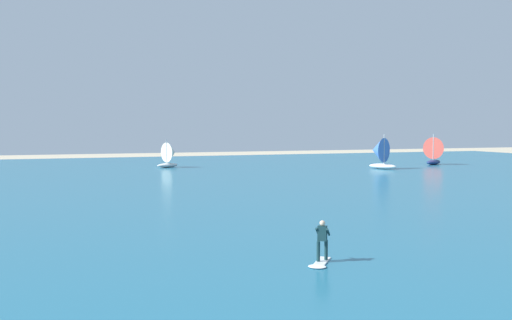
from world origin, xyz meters
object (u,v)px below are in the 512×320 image
(kitesurfer, at_px, (321,248))
(sailboat_heeled_over, at_px, (379,153))
(sailboat_mid_right, at_px, (170,155))
(sailboat_mid_left, at_px, (435,150))

(kitesurfer, xyz_separation_m, sailboat_heeled_over, (28.83, 41.85, 1.43))
(sailboat_mid_right, height_order, sailboat_mid_left, sailboat_mid_left)
(sailboat_mid_right, relative_size, sailboat_heeled_over, 0.83)
(sailboat_heeled_over, bearing_deg, kitesurfer, -124.56)
(sailboat_mid_right, xyz_separation_m, sailboat_heeled_over, (24.68, -11.49, 0.34))
(sailboat_heeled_over, bearing_deg, sailboat_mid_right, 155.04)
(sailboat_mid_left, bearing_deg, sailboat_mid_right, 169.10)
(sailboat_mid_left, relative_size, sailboat_heeled_over, 0.98)
(sailboat_mid_left, xyz_separation_m, sailboat_heeled_over, (-12.01, -4.42, 0.04))
(sailboat_mid_right, bearing_deg, sailboat_mid_left, -10.90)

